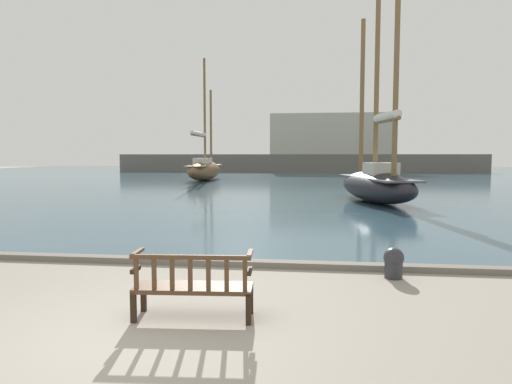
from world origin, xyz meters
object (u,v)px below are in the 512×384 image
at_px(sailboat_nearest_port, 204,169).
at_px(park_bench, 193,285).
at_px(mooring_bollard, 394,262).
at_px(sailboat_centre_channel, 376,180).

bearing_deg(sailboat_nearest_port, park_bench, -76.60).
distance_m(sailboat_nearest_port, mooring_bollard, 32.19).
distance_m(park_bench, sailboat_centre_channel, 16.17).
bearing_deg(sailboat_centre_channel, park_bench, -106.04).
xyz_separation_m(park_bench, sailboat_nearest_port, (-7.80, 32.76, 0.63)).
height_order(park_bench, sailboat_nearest_port, sailboat_nearest_port).
relative_size(park_bench, sailboat_nearest_port, 0.16).
relative_size(park_bench, sailboat_centre_channel, 0.15).
bearing_deg(sailboat_centre_channel, mooring_bollard, -96.15).
distance_m(park_bench, mooring_bollard, 3.93).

